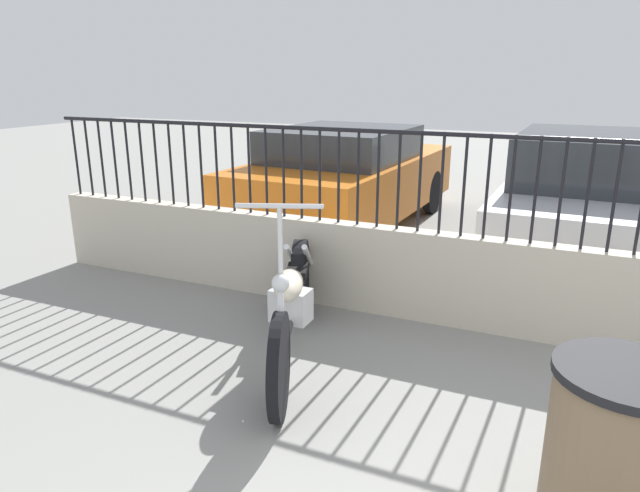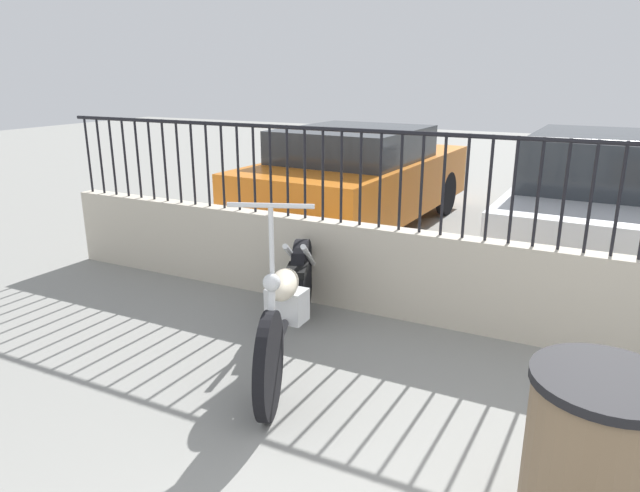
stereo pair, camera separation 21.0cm
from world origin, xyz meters
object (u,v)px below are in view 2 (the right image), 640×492
Objects in this scene: trash_bin at (592,473)px; car_orange at (358,177)px; car_silver at (608,196)px; motorcycle_dark_grey at (290,300)px.

trash_bin is 0.22× the size of car_orange.
car_orange is at bearing 122.79° from trash_bin.
motorcycle_dark_grey is at bearing 152.58° from car_silver.
trash_bin is 0.20× the size of car_silver.
motorcycle_dark_grey is 0.47× the size of car_silver.
trash_bin is (2.09, -1.17, 0.05)m from motorcycle_dark_grey.
motorcycle_dark_grey is 4.22m from car_silver.
car_silver is at bearing 90.40° from trash_bin.
trash_bin is 5.67m from car_orange.
car_silver reaches higher than trash_bin.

